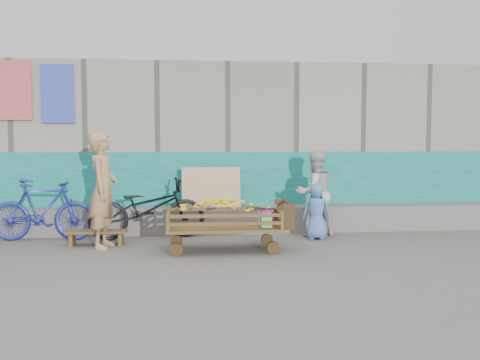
{
  "coord_description": "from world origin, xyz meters",
  "views": [
    {
      "loc": [
        -0.13,
        -6.89,
        1.6
      ],
      "look_at": [
        0.69,
        1.2,
        1.0
      ],
      "focal_mm": 40.0,
      "sensor_mm": 36.0,
      "label": 1
    }
  ],
  "objects": [
    {
      "name": "vendor_man",
      "position": [
        -1.35,
        1.18,
        0.87
      ],
      "size": [
        0.49,
        0.68,
        1.74
      ],
      "primitive_type": "imported",
      "rotation": [
        0.0,
        0.0,
        1.44
      ],
      "color": "tan",
      "rests_on": "ground"
    },
    {
      "name": "ground",
      "position": [
        0.0,
        0.0,
        0.0
      ],
      "size": [
        80.0,
        80.0,
        0.0
      ],
      "primitive_type": "plane",
      "color": "#605E58",
      "rests_on": "ground"
    },
    {
      "name": "woman",
      "position": [
        2.02,
        1.85,
        0.72
      ],
      "size": [
        0.83,
        0.72,
        1.44
      ],
      "primitive_type": "imported",
      "rotation": [
        0.0,
        0.0,
        3.43
      ],
      "color": "silver",
      "rests_on": "ground"
    },
    {
      "name": "bicycle_blue",
      "position": [
        -2.41,
        1.85,
        0.5
      ],
      "size": [
        1.67,
        0.55,
        0.99
      ],
      "primitive_type": "imported",
      "rotation": [
        0.0,
        0.0,
        1.52
      ],
      "color": "#263399",
      "rests_on": "ground"
    },
    {
      "name": "bicycle_dark",
      "position": [
        -0.76,
        1.85,
        0.49
      ],
      "size": [
        1.96,
        0.96,
        0.98
      ],
      "primitive_type": "imported",
      "rotation": [
        0.0,
        0.0,
        1.74
      ],
      "color": "black",
      "rests_on": "ground"
    },
    {
      "name": "child",
      "position": [
        1.98,
        1.54,
        0.46
      ],
      "size": [
        0.48,
        0.35,
        0.92
      ],
      "primitive_type": "imported",
      "rotation": [
        0.0,
        0.0,
        3.01
      ],
      "color": "#4A74BD",
      "rests_on": "ground"
    },
    {
      "name": "banana_cart",
      "position": [
        0.38,
        0.78,
        0.52
      ],
      "size": [
        1.79,
        0.82,
        0.77
      ],
      "color": "brown",
      "rests_on": "ground"
    },
    {
      "name": "bench",
      "position": [
        -1.5,
        1.38,
        0.17
      ],
      "size": [
        0.91,
        0.27,
        0.23
      ],
      "color": "brown",
      "rests_on": "ground"
    },
    {
      "name": "building_wall",
      "position": [
        -0.0,
        4.05,
        1.47
      ],
      "size": [
        12.0,
        3.5,
        3.0
      ],
      "color": "gray",
      "rests_on": "ground"
    }
  ]
}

